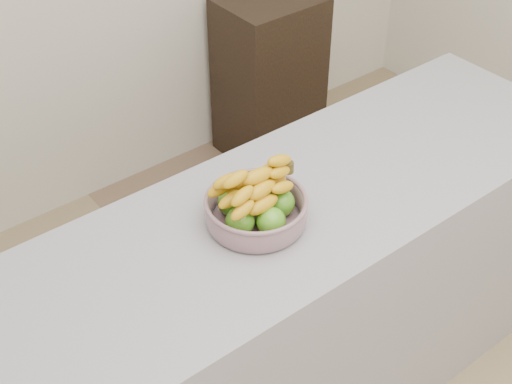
{
  "coord_description": "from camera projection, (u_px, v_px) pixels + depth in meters",
  "views": [
    {
      "loc": [
        -0.99,
        -0.56,
        2.12
      ],
      "look_at": [
        -0.13,
        0.54,
        1.0
      ],
      "focal_mm": 50.0,
      "sensor_mm": 36.0,
      "label": 1
    }
  ],
  "objects": [
    {
      "name": "counter",
      "position": [
        289.0,
        314.0,
        2.2
      ],
      "size": [
        2.0,
        0.6,
        0.9
      ],
      "primitive_type": "cube",
      "color": "gray",
      "rests_on": "ground"
    },
    {
      "name": "cabinet",
      "position": [
        269.0,
        78.0,
        3.43
      ],
      "size": [
        0.45,
        0.36,
        0.81
      ],
      "primitive_type": "cube",
      "rotation": [
        0.0,
        0.0,
        0.0
      ],
      "color": "black",
      "rests_on": "ground"
    },
    {
      "name": "fruit_bowl",
      "position": [
        256.0,
        207.0,
        1.82
      ],
      "size": [
        0.27,
        0.27,
        0.17
      ],
      "rotation": [
        0.0,
        0.0,
        -0.06
      ],
      "color": "#878FA3",
      "rests_on": "counter"
    }
  ]
}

